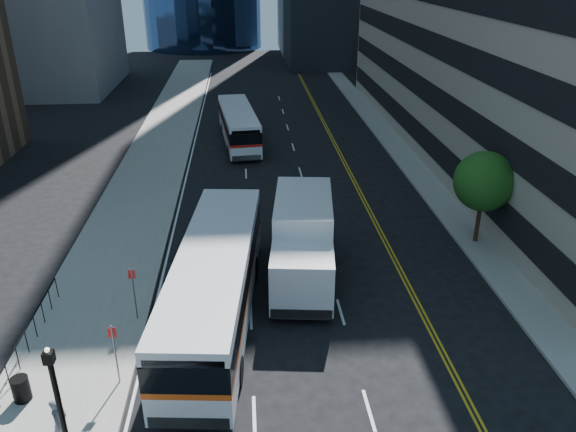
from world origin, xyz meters
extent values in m
plane|color=black|center=(0.00, 0.00, 0.00)|extent=(160.00, 160.00, 0.00)
cube|color=gray|center=(-10.50, 25.00, 0.07)|extent=(5.00, 90.00, 0.15)
cube|color=gray|center=(9.00, 25.00, 0.07)|extent=(2.00, 90.00, 0.15)
cylinder|color=#332114|center=(9.00, 8.00, 1.25)|extent=(0.24, 0.24, 2.20)
sphere|color=#144815|center=(9.00, 8.00, 3.65)|extent=(3.20, 3.20, 3.20)
cylinder|color=black|center=(-9.00, -6.00, 2.25)|extent=(0.16, 0.16, 4.20)
cube|color=black|center=(-9.00, -6.00, 4.53)|extent=(0.28, 0.28, 0.36)
cube|color=silver|center=(-4.95, 1.87, 1.00)|extent=(4.23, 13.52, 1.22)
cube|color=#DA4E14|center=(-4.95, 1.87, 1.72)|extent=(4.25, 13.54, 0.24)
cube|color=black|center=(-4.95, 1.87, 2.33)|extent=(4.25, 13.54, 1.00)
cube|color=silver|center=(-4.95, 1.87, 3.16)|extent=(4.23, 13.52, 0.55)
cylinder|color=black|center=(-6.67, -1.96, 0.55)|extent=(0.44, 1.14, 1.11)
cylinder|color=black|center=(-4.05, -2.23, 0.55)|extent=(0.44, 1.14, 1.11)
cylinder|color=black|center=(-5.90, 5.53, 0.55)|extent=(0.44, 1.14, 1.11)
cylinder|color=black|center=(-3.28, 5.26, 0.55)|extent=(0.44, 1.14, 1.11)
cube|color=white|center=(-4.00, 27.56, 0.84)|extent=(3.61, 11.44, 1.03)
cube|color=red|center=(-4.00, 27.56, 1.45)|extent=(3.63, 11.46, 0.21)
cube|color=black|center=(-4.00, 27.56, 1.97)|extent=(3.63, 11.46, 0.84)
cube|color=white|center=(-4.00, 27.56, 2.67)|extent=(3.61, 11.44, 0.47)
cylinder|color=black|center=(-4.74, 24.09, 0.47)|extent=(0.38, 0.96, 0.94)
cylinder|color=black|center=(-2.55, 24.33, 0.47)|extent=(0.38, 0.96, 0.94)
cylinder|color=black|center=(-5.41, 30.43, 0.47)|extent=(0.38, 0.96, 0.94)
cylinder|color=black|center=(-3.22, 30.66, 0.47)|extent=(0.38, 0.96, 0.94)
cube|color=silver|center=(-1.23, 2.27, 1.65)|extent=(3.01, 2.81, 2.39)
cube|color=black|center=(-1.35, 1.19, 2.11)|extent=(2.53, 0.35, 1.25)
cube|color=silver|center=(-0.76, 6.23, 2.34)|extent=(3.35, 5.75, 2.96)
cube|color=black|center=(-0.91, 4.98, 0.63)|extent=(2.99, 7.72, 0.29)
cylinder|color=black|center=(-2.49, 2.18, 0.55)|extent=(0.44, 1.12, 1.09)
cylinder|color=black|center=(-0.01, 1.90, 0.55)|extent=(0.44, 1.12, 1.09)
cylinder|color=black|center=(-1.83, 7.85, 0.55)|extent=(0.44, 1.12, 1.09)
cylinder|color=black|center=(0.65, 7.56, 0.55)|extent=(0.44, 1.12, 1.09)
cylinder|color=black|center=(-11.63, -2.64, 0.61)|extent=(0.71, 0.71, 0.92)
imported|color=slate|center=(-9.63, -4.78, 1.03)|extent=(0.52, 0.70, 1.76)
camera|label=1|loc=(-3.51, -18.65, 14.35)|focal=35.00mm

